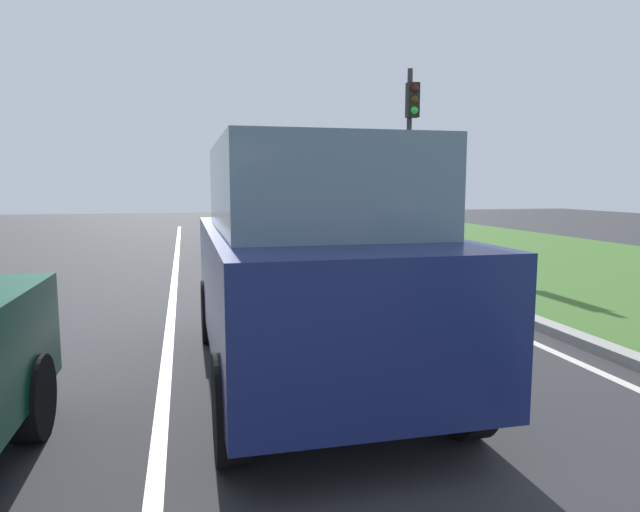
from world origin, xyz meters
name	(u,v)px	position (x,y,z in m)	size (l,w,h in m)	color
ground_plane	(212,287)	(0.00, 14.00, 0.00)	(60.00, 60.00, 0.00)	#2D2D30
lane_line_center	(174,288)	(-0.70, 14.00, 0.00)	(0.12, 32.00, 0.01)	silver
lane_line_right_edge	(392,279)	(3.60, 14.00, 0.00)	(0.12, 32.00, 0.01)	silver
grass_verge_right	(598,269)	(8.50, 14.00, 0.03)	(9.00, 48.00, 0.06)	#3D6628
curb_right	(415,275)	(4.10, 14.00, 0.06)	(0.24, 48.00, 0.12)	#9E9B93
car_suv_ahead	(309,262)	(0.68, 8.59, 1.17)	(1.99, 4.51, 2.28)	navy
traffic_light_near_right	(411,133)	(5.50, 17.73, 3.30)	(0.32, 0.50, 4.98)	#2D2D2D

